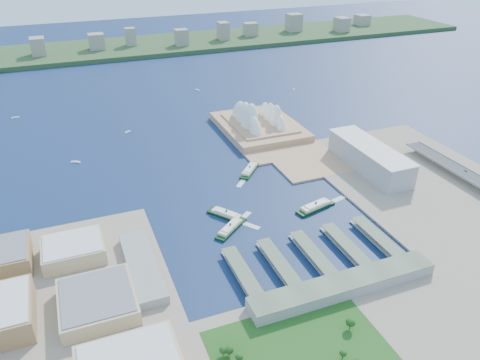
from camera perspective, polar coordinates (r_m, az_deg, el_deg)
name	(u,v)px	position (r m, az deg, el deg)	size (l,w,h in m)	color
ground	(272,225)	(576.93, 3.94, -5.48)	(3000.00, 3000.00, 0.00)	#0D1E3F
west_land	(62,347)	(458.13, -20.83, -18.45)	(220.00, 390.00, 3.00)	gray
south_land	(376,352)	(443.02, 16.21, -19.49)	(720.00, 180.00, 3.00)	gray
east_land	(456,206)	(671.28, 24.79, -2.88)	(240.00, 500.00, 3.00)	gray
peninsula	(265,133)	(823.99, 3.08, 5.69)	(135.00, 220.00, 3.00)	tan
far_shore	(131,47)	(1458.78, -13.17, 15.48)	(2200.00, 260.00, 12.00)	#2D4926
opera_house	(260,113)	(828.57, 2.40, 8.12)	(134.00, 180.00, 58.00)	white
toaster_building	(369,158)	(717.82, 15.49, 2.65)	(45.00, 155.00, 35.00)	#949499
west_buildings	(57,307)	(473.56, -21.38, -14.20)	(200.00, 280.00, 27.00)	olive
ferry_wharves	(313,255)	(526.69, 8.85, -8.97)	(184.00, 90.00, 9.30)	#515F48
terminal_building	(344,286)	(486.16, 12.53, -12.47)	(200.00, 28.00, 12.00)	gray
park	(303,347)	(421.40, 7.73, -19.57)	(150.00, 110.00, 16.00)	#194714
far_skyline	(131,37)	(1432.46, -13.18, 16.62)	(1900.00, 140.00, 55.00)	gray
ferry_a	(226,213)	(588.23, -1.68, -4.09)	(13.30, 52.26, 9.88)	black
ferry_b	(250,169)	(693.20, 1.19, 1.37)	(13.47, 52.93, 10.01)	black
ferry_c	(230,227)	(563.51, -1.19, -5.74)	(13.02, 51.16, 9.67)	black
ferry_d	(316,205)	(611.19, 9.22, -3.07)	(14.52, 57.05, 10.79)	black
boat_a	(76,162)	(765.80, -19.41, 2.12)	(3.55, 14.21, 2.74)	white
boat_b	(128,132)	(853.31, -13.53, 5.74)	(3.72, 10.63, 2.87)	white
boat_c	(294,89)	(1062.78, 6.56, 10.91)	(3.07, 10.51, 2.37)	white
boat_d	(15,117)	(992.39, -25.70, 6.90)	(3.03, 13.83, 2.33)	white
boat_e	(197,90)	(1057.50, -5.22, 10.90)	(3.55, 11.17, 2.74)	white
car_c	(465,171)	(738.86, 25.79, 1.04)	(1.94, 4.78, 1.39)	slate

